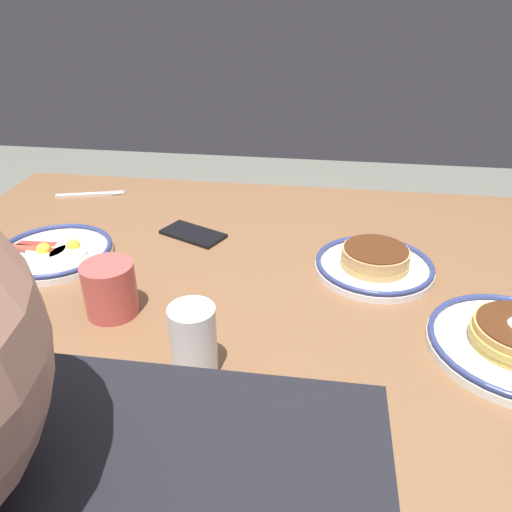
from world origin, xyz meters
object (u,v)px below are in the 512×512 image
object	(u,v)px
plate_near_main	(374,263)
cell_phone	(193,234)
drinking_glass	(194,344)
plate_center_pancakes	(55,252)
coffee_mug	(109,288)
fork_near	(91,194)

from	to	relation	value
plate_near_main	cell_phone	size ratio (longest dim) A/B	1.63
drinking_glass	cell_phone	distance (m)	0.46
plate_center_pancakes	drinking_glass	bearing A→B (deg)	141.83
drinking_glass	cell_phone	world-z (taller)	drinking_glass
plate_center_pancakes	coffee_mug	xyz separation A→B (m)	(-0.20, 0.17, 0.04)
cell_phone	fork_near	distance (m)	0.39
plate_near_main	fork_near	distance (m)	0.79
plate_center_pancakes	cell_phone	bearing A→B (deg)	-151.75
fork_near	drinking_glass	bearing A→B (deg)	125.57
plate_center_pancakes	coffee_mug	size ratio (longest dim) A/B	2.05
plate_near_main	cell_phone	xyz separation A→B (m)	(0.40, -0.10, -0.02)
cell_phone	plate_near_main	bearing A→B (deg)	-169.77
plate_center_pancakes	cell_phone	size ratio (longest dim) A/B	1.65
plate_center_pancakes	cell_phone	world-z (taller)	plate_center_pancakes
plate_center_pancakes	cell_phone	distance (m)	0.30
plate_near_main	coffee_mug	size ratio (longest dim) A/B	2.02
coffee_mug	cell_phone	world-z (taller)	coffee_mug
plate_center_pancakes	plate_near_main	bearing A→B (deg)	-176.83
cell_phone	drinking_glass	bearing A→B (deg)	129.89
plate_center_pancakes	coffee_mug	world-z (taller)	coffee_mug
drinking_glass	fork_near	xyz separation A→B (m)	(0.45, -0.63, -0.05)
plate_center_pancakes	fork_near	distance (m)	0.34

